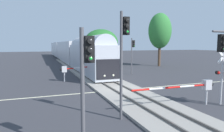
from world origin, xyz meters
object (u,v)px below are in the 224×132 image
object	(u,v)px
crossing_signal_mast	(223,71)
elm_centre_background	(101,42)
commuter_train	(67,51)
crossing_gate_far	(70,69)
maple_right_background	(160,31)
traffic_signal_near_left	(86,72)
traffic_signal_far_side	(133,50)
crossing_gate_near	(198,86)
traffic_signal_median	(124,48)

from	to	relation	value
crossing_signal_mast	elm_centre_background	xyz separation A→B (m)	(0.96, 31.96, 2.32)
commuter_train	crossing_gate_far	world-z (taller)	commuter_train
commuter_train	maple_right_background	bearing A→B (deg)	-46.86
traffic_signal_near_left	traffic_signal_far_side	bearing A→B (deg)	59.25
crossing_signal_mast	maple_right_background	bearing A→B (deg)	66.20
maple_right_background	elm_centre_background	distance (m)	12.76
maple_right_background	elm_centre_background	xyz separation A→B (m)	(-9.50, 8.25, -2.13)
elm_centre_background	maple_right_background	bearing A→B (deg)	-40.99
crossing_gate_near	crossing_signal_mast	xyz separation A→B (m)	(1.80, -0.38, 1.07)
traffic_signal_far_side	traffic_signal_near_left	bearing A→B (deg)	-120.75
crossing_signal_mast	crossing_gate_far	size ratio (longest dim) A/B	0.68
commuter_train	traffic_signal_near_left	bearing A→B (deg)	-97.11
crossing_gate_near	traffic_signal_far_side	world-z (taller)	traffic_signal_far_side
commuter_train	traffic_signal_far_side	bearing A→B (deg)	-77.02
commuter_train	traffic_signal_far_side	world-z (taller)	commuter_train
crossing_gate_far	maple_right_background	bearing A→B (deg)	28.76
commuter_train	crossing_signal_mast	distance (m)	40.76
crossing_gate_near	maple_right_background	xyz separation A→B (m)	(12.26, 23.33, 5.52)
crossing_gate_far	maple_right_background	distance (m)	22.59
traffic_signal_median	traffic_signal_far_side	size ratio (longest dim) A/B	1.18
crossing_gate_near	traffic_signal_median	world-z (taller)	traffic_signal_median
commuter_train	traffic_signal_far_side	distance (m)	25.56
maple_right_background	elm_centre_background	bearing A→B (deg)	139.01
commuter_train	maple_right_background	size ratio (longest dim) A/B	6.32
maple_right_background	traffic_signal_far_side	bearing A→B (deg)	-140.48
traffic_signal_far_side	maple_right_background	size ratio (longest dim) A/B	0.50
traffic_signal_near_left	elm_centre_background	distance (m)	37.13
traffic_signal_far_side	elm_centre_background	distance (m)	16.49
crossing_signal_mast	crossing_gate_far	world-z (taller)	crossing_signal_mast
crossing_signal_mast	traffic_signal_near_left	bearing A→B (deg)	-162.92
crossing_gate_far	maple_right_background	world-z (taller)	maple_right_background
traffic_signal_far_side	elm_centre_background	xyz separation A→B (m)	(0.43, 16.44, 1.29)
elm_centre_background	crossing_gate_far	bearing A→B (deg)	-117.33
traffic_signal_far_side	elm_centre_background	size ratio (longest dim) A/B	0.69
traffic_signal_near_left	elm_centre_background	xyz separation A→B (m)	(11.61, 35.24, 1.46)
traffic_signal_near_left	maple_right_background	distance (m)	34.45
crossing_gate_far	traffic_signal_near_left	size ratio (longest dim) A/B	1.20
traffic_signal_near_left	traffic_signal_far_side	world-z (taller)	traffic_signal_far_side
crossing_gate_near	traffic_signal_median	xyz separation A→B (m)	(-5.98, -0.57, 2.71)
traffic_signal_far_side	crossing_gate_near	bearing A→B (deg)	-98.77
crossing_gate_far	traffic_signal_far_side	bearing A→B (deg)	14.24
maple_right_background	commuter_train	bearing A→B (deg)	133.14
traffic_signal_near_left	maple_right_background	size ratio (longest dim) A/B	0.48
crossing_signal_mast	traffic_signal_near_left	size ratio (longest dim) A/B	0.82
crossing_signal_mast	crossing_gate_far	bearing A→B (deg)	123.60
crossing_gate_near	crossing_signal_mast	distance (m)	2.13
maple_right_background	traffic_signal_near_left	bearing A→B (deg)	-128.03
commuter_train	crossing_gate_far	xyz separation A→B (m)	(-3.55, -27.25, -1.30)
crossing_gate_far	traffic_signal_far_side	world-z (taller)	traffic_signal_far_side
crossing_gate_near	crossing_gate_far	size ratio (longest dim) A/B	1.10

